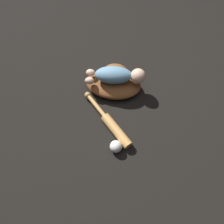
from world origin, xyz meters
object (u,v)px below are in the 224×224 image
at_px(baby_figure, 117,75).
at_px(baseball, 116,146).
at_px(baseball_glove, 114,82).
at_px(baseball_bat, 111,124).

relative_size(baby_figure, baseball, 5.09).
bearing_deg(baseball, baseball_glove, 124.11).
relative_size(baseball_glove, baby_figure, 1.18).
bearing_deg(baseball_glove, baseball, -55.89).
distance_m(baseball_glove, baby_figure, 0.09).
height_order(baseball_bat, baseball, baseball).
distance_m(baseball_glove, baseball, 0.44).
xyz_separation_m(baby_figure, baseball, (0.22, -0.36, -0.10)).
bearing_deg(baby_figure, baseball_bat, -64.69).
xyz_separation_m(baseball_bat, baseball, (0.10, -0.10, 0.01)).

